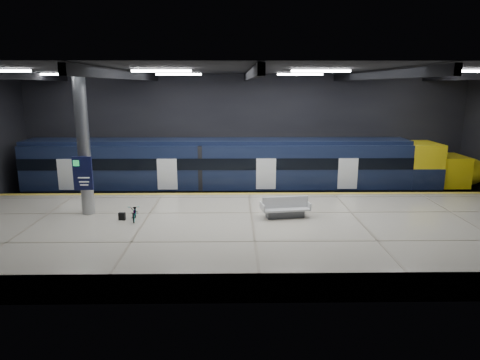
{
  "coord_description": "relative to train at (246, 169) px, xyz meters",
  "views": [
    {
      "loc": [
        -0.85,
        -21.32,
        7.28
      ],
      "look_at": [
        -0.51,
        1.5,
        2.2
      ],
      "focal_mm": 32.0,
      "sensor_mm": 36.0,
      "label": 1
    }
  ],
  "objects": [
    {
      "name": "bench",
      "position": [
        1.69,
        -7.26,
        -0.6
      ],
      "size": [
        2.41,
        1.28,
        1.02
      ],
      "rotation": [
        0.0,
        0.0,
        0.15
      ],
      "color": "#595B60",
      "rests_on": "platform"
    },
    {
      "name": "rails",
      "position": [
        0.09,
        0.0,
        -1.98
      ],
      "size": [
        30.0,
        1.52,
        0.16
      ],
      "color": "gray",
      "rests_on": "ground"
    },
    {
      "name": "safety_strip",
      "position": [
        0.09,
        -2.75,
        -0.95
      ],
      "size": [
        30.0,
        0.4,
        0.01
      ],
      "primitive_type": "cube",
      "color": "gold",
      "rests_on": "platform"
    },
    {
      "name": "platform",
      "position": [
        0.09,
        -8.0,
        -1.51
      ],
      "size": [
        30.0,
        11.0,
        1.1
      ],
      "primitive_type": "cube",
      "color": "#BBAF9E",
      "rests_on": "ground"
    },
    {
      "name": "room_shell",
      "position": [
        0.09,
        -5.49,
        3.66
      ],
      "size": [
        30.1,
        16.1,
        8.05
      ],
      "color": "black",
      "rests_on": "ground"
    },
    {
      "name": "pannier_bag",
      "position": [
        -6.0,
        -7.59,
        -0.78
      ],
      "size": [
        0.32,
        0.22,
        0.35
      ],
      "primitive_type": "cube",
      "rotation": [
        0.0,
        0.0,
        -0.12
      ],
      "color": "black",
      "rests_on": "platform"
    },
    {
      "name": "info_column",
      "position": [
        -7.91,
        -6.52,
        2.4
      ],
      "size": [
        0.9,
        0.78,
        6.9
      ],
      "color": "#9EA0A5",
      "rests_on": "platform"
    },
    {
      "name": "ground",
      "position": [
        0.09,
        -5.5,
        -2.06
      ],
      "size": [
        30.0,
        30.0,
        0.0
      ],
      "primitive_type": "plane",
      "color": "black",
      "rests_on": "ground"
    },
    {
      "name": "bicycle",
      "position": [
        -5.4,
        -7.59,
        -0.58
      ],
      "size": [
        0.72,
        1.49,
        0.75
      ],
      "primitive_type": "imported",
      "rotation": [
        0.0,
        0.0,
        0.16
      ],
      "color": "#99999E",
      "rests_on": "platform"
    },
    {
      "name": "train",
      "position": [
        0.0,
        0.0,
        0.0
      ],
      "size": [
        29.4,
        2.84,
        3.79
      ],
      "color": "black",
      "rests_on": "ground"
    }
  ]
}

